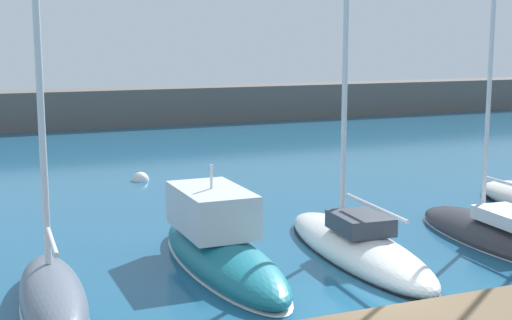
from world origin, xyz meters
name	(u,v)px	position (x,y,z in m)	size (l,w,h in m)	color
ground_plane	(376,311)	(0.00, 0.00, 0.00)	(120.00, 120.00, 0.00)	#1E567A
breakwater_seawall	(86,108)	(0.00, 38.52, 1.33)	(108.00, 3.26, 2.66)	#5B5651
sailboat_slate_second	(52,292)	(-6.90, 2.96, 0.46)	(1.79, 6.21, 13.34)	slate
motorboat_teal_third	(219,246)	(-2.15, 4.72, 0.56)	(2.12, 8.08, 3.10)	#19707F
sailboat_white_fourth	(357,245)	(1.83, 3.98, 0.32)	(2.65, 8.35, 12.91)	white
sailboat_charcoal_fifth	(496,234)	(6.57, 3.57, 0.27)	(2.70, 7.37, 13.83)	#2D2D33
mooring_buoy_white	(141,181)	(-1.22, 17.57, 0.00)	(0.77, 0.77, 0.77)	white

